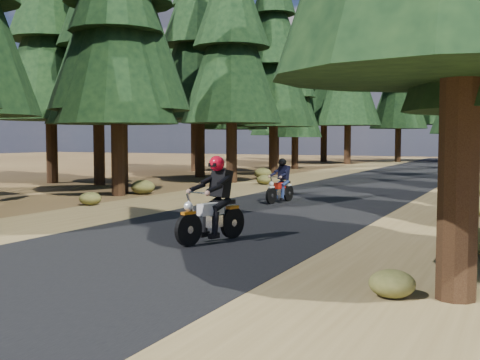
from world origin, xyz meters
name	(u,v)px	position (x,y,z in m)	size (l,w,h in m)	color
ground	(212,232)	(0.00, 0.00, 0.00)	(120.00, 120.00, 0.00)	#412C17
road	(289,209)	(0.00, 5.00, 0.01)	(6.00, 100.00, 0.01)	black
shoulder_l	(161,202)	(-4.60, 5.00, 0.00)	(3.20, 100.00, 0.01)	brown
shoulder_r	(448,217)	(4.60, 5.00, 0.00)	(3.20, 100.00, 0.01)	brown
pine_forest	(396,31)	(-0.02, 21.05, 7.89)	(34.59, 55.08, 16.32)	black
understory_shrubs	(341,196)	(1.04, 7.01, 0.26)	(15.85, 31.39, 0.61)	#474C1E
rider_lead	(211,214)	(0.65, -1.24, 0.60)	(1.12, 2.08, 1.77)	silver
rider_follow	(280,188)	(-0.88, 6.42, 0.50)	(0.78, 1.71, 1.47)	maroon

